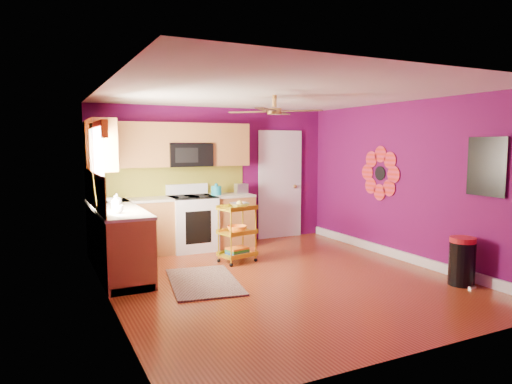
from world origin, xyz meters
TOP-DOWN VIEW (x-y plane):
  - ground at (0.00, 0.00)m, footprint 5.00×5.00m
  - room_envelope at (0.03, 0.00)m, footprint 4.54×5.04m
  - lower_cabinets at (-1.35, 1.82)m, footprint 2.81×2.31m
  - electric_range at (-0.55, 2.17)m, footprint 0.76×0.66m
  - upper_cabinetry at (-1.24, 2.17)m, footprint 2.80×2.30m
  - left_window at (-2.22, 1.05)m, footprint 0.08×1.35m
  - panel_door at (1.35, 2.47)m, footprint 0.95×0.11m
  - right_wall_art at (2.23, -0.34)m, footprint 0.04×2.74m
  - ceiling_fan at (0.00, 0.20)m, footprint 1.01×1.01m
  - shag_rug at (-1.02, 0.28)m, footprint 1.08×1.53m
  - rolling_cart at (-0.18, 1.06)m, footprint 0.61×0.50m
  - trash_can at (1.98, -1.29)m, footprint 0.35×0.37m
  - teal_kettle at (-0.10, 2.17)m, footprint 0.18×0.18m
  - toaster at (0.40, 2.21)m, footprint 0.22×0.15m
  - soap_bottle_a at (-2.01, 1.08)m, footprint 0.09×0.09m
  - soap_bottle_b at (-1.90, 1.55)m, footprint 0.14×0.14m
  - counter_dish at (-1.90, 1.89)m, footprint 0.26×0.26m
  - counter_cup at (-2.02, 0.72)m, footprint 0.13×0.13m

SIDE VIEW (x-z plane):
  - ground at x=0.00m, z-range 0.00..0.00m
  - shag_rug at x=-1.02m, z-range 0.00..0.02m
  - trash_can at x=1.98m, z-range 0.00..0.63m
  - lower_cabinets at x=-1.35m, z-range -0.04..0.90m
  - electric_range at x=-0.55m, z-range -0.08..1.05m
  - rolling_cart at x=-0.18m, z-range 0.01..0.98m
  - counter_dish at x=-1.90m, z-range 0.94..1.00m
  - counter_cup at x=-2.02m, z-range 0.94..1.04m
  - teal_kettle at x=-0.10m, z-range 0.92..1.13m
  - panel_door at x=1.35m, z-range -0.05..2.10m
  - soap_bottle_b at x=-1.90m, z-range 0.94..1.11m
  - toaster at x=0.40m, z-range 0.94..1.12m
  - soap_bottle_a at x=-2.01m, z-range 0.94..1.13m
  - right_wall_art at x=2.23m, z-range 0.92..1.96m
  - room_envelope at x=0.03m, z-range 0.37..2.89m
  - left_window at x=-2.22m, z-range 1.20..2.28m
  - upper_cabinetry at x=-1.24m, z-range 1.17..2.43m
  - ceiling_fan at x=0.00m, z-range 2.16..2.42m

